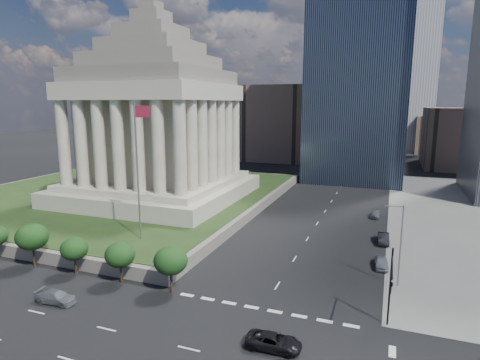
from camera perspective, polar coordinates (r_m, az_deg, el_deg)
The scene contains 16 objects.
ground at distance 125.95m, azimuth 15.13°, elevation 0.65°, with size 500.00×500.00×0.00m, color black.
plaza_terrace at distance 95.14m, azimuth -16.46°, elevation -2.11°, with size 66.00×70.00×1.80m, color slate.
plaza_lawn at distance 94.94m, azimuth -16.49°, elevation -1.55°, with size 64.00×68.00×0.10m, color #1E3314.
war_memorial at distance 84.90m, azimuth -12.01°, elevation 10.55°, with size 34.00×34.00×39.00m, color #9E9684, non-canonical shape.
flagpole at distance 58.79m, azimuth -14.29°, elevation 2.29°, with size 2.52×0.24×20.00m.
tree_row at distance 63.11m, azimuth -29.53°, elevation -7.68°, with size 53.00×4.00×6.00m, color black, non-canonical shape.
midrise_glass at distance 119.23m, azimuth 16.60°, elevation 14.51°, with size 26.00×26.00×60.00m, color black.
building_filler_ne at distance 155.30m, azimuth 28.36°, elevation 5.32°, with size 20.00×30.00×20.00m, color brown.
building_filler_nw at distance 159.28m, azimuth 5.63°, elevation 8.12°, with size 24.00×30.00×28.00m, color brown.
traffic_signal_ne at distance 40.66m, azimuth 20.65°, elevation -13.51°, with size 0.30×5.74×8.00m.
street_lamp_north at distance 51.10m, azimuth 21.72°, elevation -8.05°, with size 2.13×0.22×10.00m.
pickup_truck at distance 38.55m, azimuth 4.82°, elevation -21.93°, with size 2.32×5.03×1.40m, color black.
suv_grey at distance 49.96m, azimuth -24.68°, elevation -14.88°, with size 1.90×4.68×1.36m, color slate.
parked_sedan_near at distance 57.55m, azimuth 19.47°, elevation -11.00°, with size 4.25×1.71×1.45m, color gray.
parked_sedan_mid at distance 67.08m, azimuth 19.72°, elevation -7.84°, with size 4.66×1.63×1.54m, color black.
parked_sedan_far at distance 81.22m, azimuth 18.74°, elevation -4.58°, with size 1.69×4.20×1.43m, color slate.
Camera 1 is at (11.72, -23.53, 21.57)m, focal length 30.00 mm.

